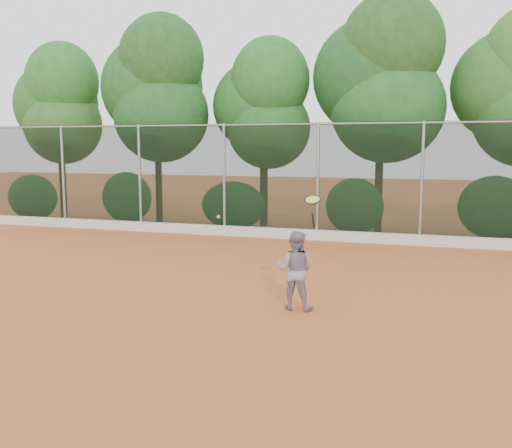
% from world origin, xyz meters
% --- Properties ---
extents(ground, '(80.00, 80.00, 0.00)m').
position_xyz_m(ground, '(0.00, 0.00, 0.00)').
color(ground, '#B2592A').
rests_on(ground, ground).
extents(concrete_curb, '(24.00, 0.20, 0.30)m').
position_xyz_m(concrete_curb, '(0.00, 6.82, 0.15)').
color(concrete_curb, beige).
rests_on(concrete_curb, ground).
extents(tennis_player, '(0.68, 0.54, 1.37)m').
position_xyz_m(tennis_player, '(1.19, -0.45, 0.69)').
color(tennis_player, gray).
rests_on(tennis_player, ground).
extents(chainlink_fence, '(24.09, 0.09, 3.50)m').
position_xyz_m(chainlink_fence, '(-0.00, 7.00, 1.86)').
color(chainlink_fence, black).
rests_on(chainlink_fence, ground).
extents(foliage_backdrop, '(23.70, 3.63, 7.55)m').
position_xyz_m(foliage_backdrop, '(-0.55, 8.98, 4.40)').
color(foliage_backdrop, '#402B18').
rests_on(foliage_backdrop, ground).
extents(tennis_racket, '(0.28, 0.27, 0.56)m').
position_xyz_m(tennis_racket, '(1.50, -0.60, 1.89)').
color(tennis_racket, black).
rests_on(tennis_racket, ground).
extents(tennis_ball_in_flight, '(0.06, 0.06, 0.06)m').
position_xyz_m(tennis_ball_in_flight, '(-0.31, -0.26, 1.54)').
color(tennis_ball_in_flight, gold).
rests_on(tennis_ball_in_flight, ground).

